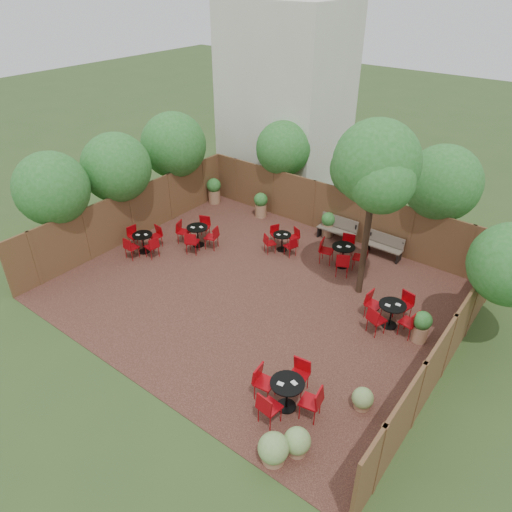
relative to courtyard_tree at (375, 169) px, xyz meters
The scene contains 13 objects.
ground 5.37m from the courtyard_tree, 141.66° to the right, with size 80.00×80.00×0.00m, color #354F23.
courtyard_paving 5.37m from the courtyard_tree, 141.66° to the right, with size 12.00×10.00×0.02m, color #361B16.
fence_back 5.09m from the courtyard_tree, 131.45° to the left, with size 12.00×0.08×2.00m, color brown.
fence_left 9.41m from the courtyard_tree, 166.55° to the right, with size 0.08×10.00×2.00m, color brown.
fence_right 5.12m from the courtyard_tree, 31.17° to the right, with size 0.08×10.00×2.00m, color brown.
neighbour_building 9.26m from the courtyard_tree, 140.07° to the left, with size 5.00×4.00×8.00m, color silver.
overhang_foliage 5.19m from the courtyard_tree, behind, with size 15.63×10.86×2.68m.
courtyard_tree is the anchor object (origin of this frame).
park_bench_left 5.06m from the courtyard_tree, 131.14° to the left, with size 1.52×0.51×0.93m.
park_bench_right 4.58m from the courtyard_tree, 96.91° to the left, with size 1.36×0.45×0.84m.
bistro_tables 4.69m from the courtyard_tree, 146.66° to the right, with size 10.53×8.03×0.93m.
planters 5.86m from the courtyard_tree, 158.59° to the left, with size 11.26×4.26×1.13m.
low_shrubs 7.37m from the courtyard_tree, 74.45° to the right, with size 1.45×3.06×0.73m.
Camera 1 is at (7.60, -9.93, 9.12)m, focal length 33.26 mm.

